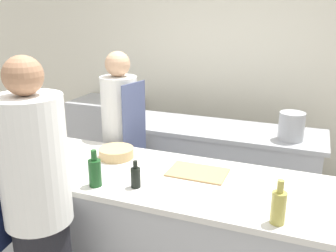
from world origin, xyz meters
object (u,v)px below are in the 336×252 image
(oven_range, at_px, (107,134))
(bottle_wine, at_px, (57,147))
(bottle_vinegar, at_px, (95,172))
(chef_at_stove, at_px, (121,141))
(stockpot, at_px, (291,126))
(bottle_cooking_oil, at_px, (279,206))
(bowl_prep_small, at_px, (116,153))
(bottle_olive_oil, at_px, (136,177))
(bowl_mixing_large, at_px, (42,148))
(cup, at_px, (17,152))
(chef_at_prep_near, at_px, (38,209))

(oven_range, bearing_deg, bottle_wine, -71.22)
(bottle_vinegar, distance_m, bottle_wine, 0.66)
(chef_at_stove, xyz_separation_m, stockpot, (1.46, 0.45, 0.18))
(chef_at_stove, relative_size, bottle_cooking_oil, 6.51)
(bowl_prep_small, xyz_separation_m, stockpot, (1.24, 0.93, 0.09))
(oven_range, distance_m, bottle_vinegar, 2.44)
(bottle_olive_oil, distance_m, bowl_mixing_large, 1.04)
(cup, height_order, stockpot, stockpot)
(bottle_olive_oil, xyz_separation_m, bottle_vinegar, (-0.26, -0.08, 0.03))
(bottle_olive_oil, distance_m, bowl_prep_small, 0.54)
(bottle_cooking_oil, bearing_deg, chef_at_prep_near, -165.03)
(chef_at_prep_near, distance_m, bottle_olive_oil, 0.62)
(bottle_vinegar, relative_size, cup, 2.97)
(bottle_vinegar, bearing_deg, bottle_cooking_oil, -1.20)
(chef_at_prep_near, relative_size, bottle_olive_oil, 9.72)
(oven_range, distance_m, chef_at_stove, 1.43)
(bottle_olive_oil, bearing_deg, cup, 173.61)
(chef_at_prep_near, bearing_deg, bottle_wine, 20.65)
(bottle_wine, bearing_deg, oven_range, 108.78)
(bottle_wine, height_order, bowl_prep_small, bottle_wine)
(bowl_prep_small, bearing_deg, bottle_wine, -163.76)
(chef_at_prep_near, xyz_separation_m, bottle_vinegar, (0.16, 0.38, 0.11))
(oven_range, height_order, chef_at_stove, chef_at_stove)
(bottle_vinegar, xyz_separation_m, bowl_mixing_large, (-0.74, 0.37, -0.07))
(bottle_vinegar, relative_size, bottle_cooking_oil, 0.97)
(bottle_vinegar, height_order, bowl_prep_small, bottle_vinegar)
(bottle_vinegar, height_order, stockpot, same)
(chef_at_stove, relative_size, cup, 19.88)
(chef_at_stove, distance_m, bowl_mixing_large, 0.72)
(oven_range, distance_m, stockpot, 2.44)
(oven_range, xyz_separation_m, cup, (0.31, -1.88, 0.49))
(chef_at_stove, bearing_deg, stockpot, 119.27)
(bottle_cooking_oil, relative_size, cup, 3.05)
(bowl_mixing_large, bearing_deg, chef_at_stove, 55.55)
(bowl_mixing_large, distance_m, stockpot, 2.14)
(bowl_mixing_large, height_order, cup, cup)
(bottle_cooking_oil, distance_m, stockpot, 1.44)
(oven_range, xyz_separation_m, bottle_olive_oil, (1.41, -2.00, 0.52))
(chef_at_stove, bearing_deg, bowl_mixing_large, -22.12)
(bowl_prep_small, bearing_deg, stockpot, 37.09)
(bottle_vinegar, relative_size, bowl_prep_small, 0.92)
(bottle_vinegar, bearing_deg, bottle_wine, 148.62)
(bottle_vinegar, relative_size, bottle_wine, 1.32)
(chef_at_prep_near, relative_size, stockpot, 7.20)
(bowl_mixing_large, height_order, bowl_prep_small, bowl_prep_small)
(chef_at_prep_near, relative_size, chef_at_stove, 1.08)
(bowl_prep_small, bearing_deg, cup, -159.36)
(chef_at_prep_near, distance_m, bottle_wine, 0.83)
(bottle_cooking_oil, bearing_deg, oven_range, 137.82)
(bottle_wine, xyz_separation_m, bottle_cooking_oil, (1.73, -0.37, 0.03))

